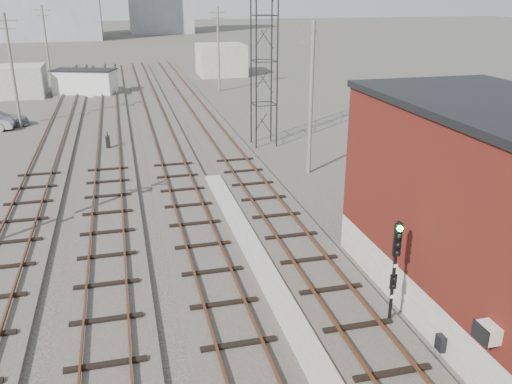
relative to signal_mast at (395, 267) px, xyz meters
name	(u,v)px	position (x,y,z in m)	size (l,w,h in m)	color
ground	(159,91)	(-3.70, 48.10, -2.18)	(320.00, 320.00, 0.00)	#282621
track_right	(214,133)	(-1.20, 27.10, -2.08)	(3.20, 90.00, 0.39)	#332D28
track_mid_right	(162,136)	(-5.20, 27.10, -2.08)	(3.20, 90.00, 0.39)	#332D28
track_mid_left	(109,139)	(-9.20, 27.10, -2.08)	(3.20, 90.00, 0.39)	#332D28
track_left	(52,142)	(-13.20, 27.10, -2.08)	(3.20, 90.00, 0.39)	#332D28
platform_curb	(280,302)	(-3.20, 2.10, -2.05)	(0.90, 28.00, 0.26)	gray
brick_building	(502,214)	(3.80, 0.10, 1.45)	(6.54, 12.20, 7.22)	gray
lattice_tower	(264,38)	(1.80, 23.10, 5.32)	(1.60, 1.60, 15.00)	black
utility_pole_left_b	(12,68)	(-16.20, 33.10, 2.61)	(1.80, 0.24, 9.00)	#595147
utility_pole_left_c	(46,41)	(-16.20, 58.10, 2.61)	(1.80, 0.24, 9.00)	#595147
utility_pole_right_a	(311,95)	(2.80, 16.10, 2.61)	(1.80, 0.24, 9.00)	#595147
utility_pole_right_b	(218,47)	(2.80, 46.10, 2.61)	(1.80, 0.24, 9.00)	#595147
shed_left	(5,82)	(-19.70, 48.10, -0.58)	(8.00, 5.00, 3.20)	gray
shed_right	(221,60)	(5.30, 58.10, -0.18)	(6.00, 6.00, 4.00)	gray
signal_mast	(395,267)	(0.00, 0.00, 0.00)	(0.40, 0.40, 3.78)	gray
switch_stand	(108,142)	(-9.19, 24.21, -1.59)	(0.29, 0.29, 1.26)	black
site_trailer	(85,82)	(-11.59, 47.17, -0.80)	(7.08, 4.87, 2.74)	silver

